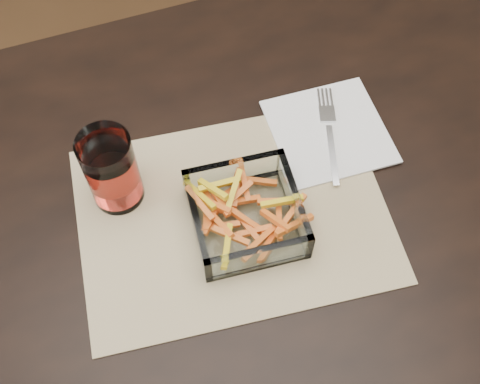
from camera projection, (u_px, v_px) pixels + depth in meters
name	position (u px, v px, depth m)	size (l,w,h in m)	color
dining_table	(266.00, 233.00, 0.97)	(1.60, 0.90, 0.75)	black
placemat	(233.00, 215.00, 0.89)	(0.45, 0.33, 0.00)	tan
glass_bowl	(246.00, 216.00, 0.85)	(0.17, 0.17, 0.06)	white
tumbler	(112.00, 172.00, 0.85)	(0.08, 0.08, 0.13)	white
napkin	(329.00, 131.00, 0.96)	(0.18, 0.18, 0.00)	white
fork	(329.00, 131.00, 0.95)	(0.07, 0.18, 0.00)	silver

